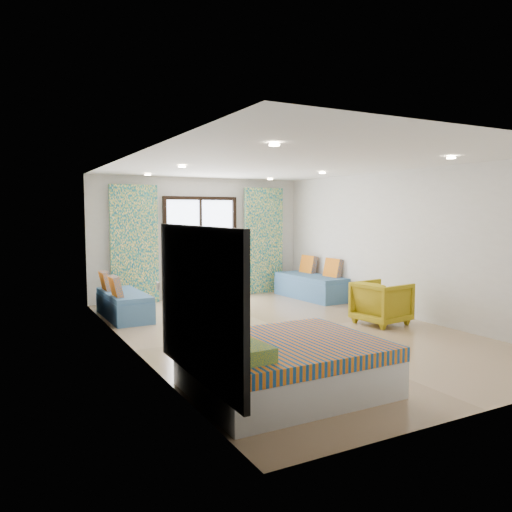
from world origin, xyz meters
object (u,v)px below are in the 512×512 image
daybed_left (123,304)px  armchair (382,300)px  coffee_table (225,293)px  daybed_right (312,285)px  bed (284,365)px

daybed_left → armchair: 4.63m
daybed_left → coffee_table: 1.91m
coffee_table → armchair: armchair is taller
daybed_right → armchair: bearing=-102.5°
daybed_left → daybed_right: 4.23m
coffee_table → armchair: bearing=-48.8°
daybed_right → daybed_left: bearing=177.5°
coffee_table → armchair: 2.96m
bed → daybed_left: size_ratio=1.17×
daybed_right → bed: bearing=-131.2°
coffee_table → bed: bearing=-106.2°
daybed_right → coffee_table: (-2.37, -0.49, 0.09)m
daybed_left → armchair: (3.82, -2.62, 0.15)m
bed → daybed_left: bearing=97.9°
coffee_table → armchair: (1.95, -2.23, 0.03)m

